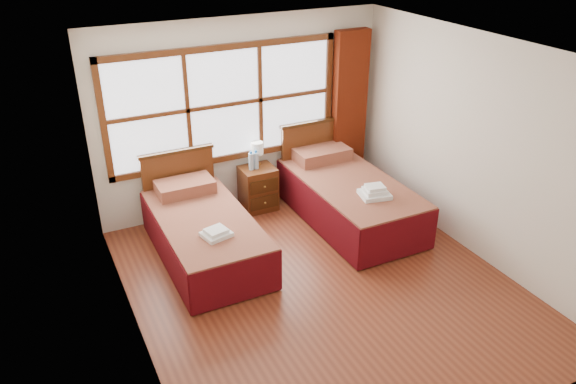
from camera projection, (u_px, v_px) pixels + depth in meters
name	position (u px, v px, depth m)	size (l,w,h in m)	color
floor	(322.00, 286.00, 6.28)	(4.50, 4.50, 0.00)	brown
ceiling	(330.00, 53.00, 5.11)	(4.50, 4.50, 0.00)	white
wall_back	(242.00, 116.00, 7.49)	(4.00, 4.00, 0.00)	silver
wall_left	(127.00, 225.00, 4.90)	(4.50, 4.50, 0.00)	silver
wall_right	(476.00, 148.00, 6.49)	(4.50, 4.50, 0.00)	silver
window	(225.00, 105.00, 7.27)	(3.16, 0.06, 1.56)	white
curtain	(349.00, 111.00, 8.07)	(0.50, 0.16, 2.30)	#5C1A09
bed_left	(204.00, 232.00, 6.72)	(1.05, 2.07, 1.02)	#39200C
bed_right	(347.00, 196.00, 7.50)	(1.13, 2.18, 1.10)	#39200C
nightstand	(258.00, 188.00, 7.78)	(0.46, 0.45, 0.61)	#582B13
towels_left	(216.00, 233.00, 6.17)	(0.35, 0.32, 0.09)	white
towels_right	(375.00, 192.00, 6.92)	(0.41, 0.38, 0.15)	white
lamp	(257.00, 149.00, 7.65)	(0.17, 0.17, 0.33)	#C5893F
bottle_near	(251.00, 161.00, 7.54)	(0.07, 0.07, 0.27)	#A9C5D9
bottle_far	(256.00, 160.00, 7.58)	(0.07, 0.07, 0.26)	#A9C5D9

